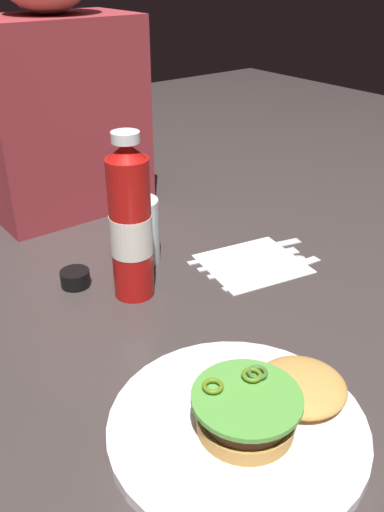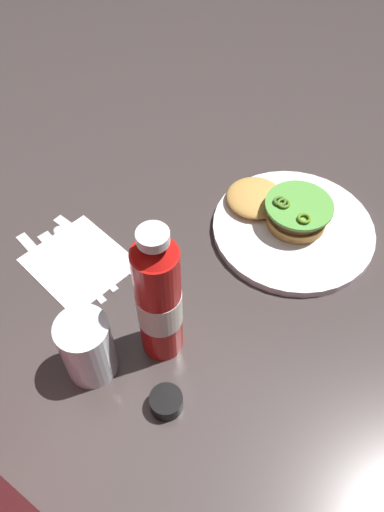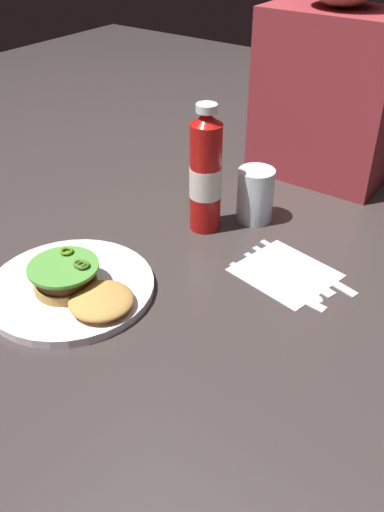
# 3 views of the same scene
# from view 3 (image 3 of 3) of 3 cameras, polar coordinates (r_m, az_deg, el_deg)

# --- Properties ---
(ground_plane) EXTENTS (3.00, 3.00, 0.00)m
(ground_plane) POSITION_cam_3_polar(r_m,az_deg,el_deg) (1.02, -3.46, -0.87)
(ground_plane) COLOR #3A3231
(dinner_plate) EXTENTS (0.29, 0.29, 0.02)m
(dinner_plate) POSITION_cam_3_polar(r_m,az_deg,el_deg) (0.97, -12.47, -3.23)
(dinner_plate) COLOR white
(dinner_plate) RESTS_ON ground_plane
(burger_sandwich) EXTENTS (0.20, 0.12, 0.05)m
(burger_sandwich) POSITION_cam_3_polar(r_m,az_deg,el_deg) (0.93, -11.74, -2.98)
(burger_sandwich) COLOR #BD8B43
(burger_sandwich) RESTS_ON dinner_plate
(ketchup_bottle) EXTENTS (0.06, 0.06, 0.26)m
(ketchup_bottle) POSITION_cam_3_polar(r_m,az_deg,el_deg) (1.07, 1.42, 8.46)
(ketchup_bottle) COLOR red
(ketchup_bottle) RESTS_ON ground_plane
(water_glass) EXTENTS (0.07, 0.07, 0.11)m
(water_glass) POSITION_cam_3_polar(r_m,az_deg,el_deg) (1.14, 6.58, 6.30)
(water_glass) COLOR silver
(water_glass) RESTS_ON ground_plane
(condiment_cup) EXTENTS (0.05, 0.05, 0.03)m
(condiment_cup) POSITION_cam_3_polar(r_m,az_deg,el_deg) (1.21, 1.04, 6.01)
(condiment_cup) COLOR black
(condiment_cup) RESTS_ON ground_plane
(napkin) EXTENTS (0.19, 0.17, 0.00)m
(napkin) POSITION_cam_3_polar(r_m,az_deg,el_deg) (1.01, 9.67, -1.68)
(napkin) COLOR white
(napkin) RESTS_ON ground_plane
(steak_knife) EXTENTS (0.20, 0.04, 0.00)m
(steak_knife) POSITION_cam_3_polar(r_m,az_deg,el_deg) (0.97, 9.30, -3.17)
(steak_knife) COLOR silver
(steak_knife) RESTS_ON napkin
(spoon_utensil) EXTENTS (0.18, 0.07, 0.00)m
(spoon_utensil) POSITION_cam_3_polar(r_m,az_deg,el_deg) (0.98, 10.36, -2.65)
(spoon_utensil) COLOR silver
(spoon_utensil) RESTS_ON napkin
(fork_utensil) EXTENTS (0.19, 0.07, 0.00)m
(fork_utensil) POSITION_cam_3_polar(r_m,az_deg,el_deg) (1.01, 10.99, -1.69)
(fork_utensil) COLOR silver
(fork_utensil) RESTS_ON napkin
(butter_knife) EXTENTS (0.22, 0.07, 0.00)m
(butter_knife) POSITION_cam_3_polar(r_m,az_deg,el_deg) (1.02, 12.36, -1.24)
(butter_knife) COLOR silver
(butter_knife) RESTS_ON napkin
(diner_person) EXTENTS (0.31, 0.19, 0.55)m
(diner_person) POSITION_cam_3_polar(r_m,az_deg,el_deg) (1.30, 14.35, 18.27)
(diner_person) COLOR maroon
(diner_person) RESTS_ON ground_plane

